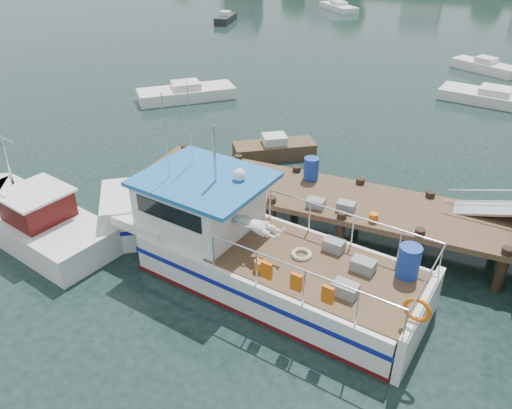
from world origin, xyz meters
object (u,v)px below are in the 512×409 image
at_px(work_boat, 28,217).
at_px(moored_c, 494,97).
at_px(moored_a, 186,93).
at_px(lobster_boat, 239,244).
at_px(moored_rowboat, 274,149).
at_px(moored_b, 485,66).
at_px(dock, 497,205).
at_px(moored_d, 339,7).
at_px(moored_e, 226,18).

distance_m(work_boat, moored_c, 26.55).
xyz_separation_m(work_boat, moored_a, (-2.39, 15.14, -0.27)).
bearing_deg(lobster_boat, work_boat, -163.42).
height_order(moored_rowboat, moored_b, moored_rowboat).
relative_size(dock, moored_d, 3.03).
xyz_separation_m(work_boat, moored_e, (-11.00, 37.79, -0.26)).
xyz_separation_m(moored_b, moored_c, (0.76, -7.17, -0.01)).
xyz_separation_m(moored_rowboat, moored_b, (8.59, 19.53, -0.03)).
distance_m(lobster_boat, moored_rowboat, 8.82).
height_order(dock, moored_a, dock).
relative_size(lobster_boat, moored_e, 2.88).
distance_m(dock, work_boat, 15.83).
distance_m(dock, moored_rowboat, 10.74).
bearing_deg(moored_d, moored_b, -66.41).
xyz_separation_m(dock, moored_rowboat, (-9.37, 4.91, -1.83)).
distance_m(dock, moored_d, 48.10).
distance_m(moored_a, moored_c, 18.69).
height_order(lobster_boat, work_boat, lobster_boat).
distance_m(moored_rowboat, moored_e, 32.82).
bearing_deg(moored_e, moored_a, -89.50).
bearing_deg(moored_b, moored_c, -91.19).
relative_size(moored_rowboat, moored_e, 0.92).
distance_m(moored_a, moored_b, 21.71).
xyz_separation_m(moored_d, moored_e, (-8.77, -11.67, 0.05)).
bearing_deg(moored_rowboat, work_boat, -126.33).
bearing_deg(moored_c, moored_b, 115.24).
bearing_deg(lobster_boat, moored_a, 135.25).
bearing_deg(moored_b, moored_a, -147.42).
height_order(moored_b, moored_d, moored_b).
bearing_deg(work_boat, moored_a, 112.17).
bearing_deg(moored_a, lobster_boat, -76.78).
xyz_separation_m(work_boat, moored_b, (14.28, 29.05, -0.29)).
distance_m(moored_rowboat, moored_a, 9.84).
relative_size(moored_rowboat, moored_d, 0.70).
relative_size(moored_a, moored_d, 1.03).
xyz_separation_m(lobster_boat, moored_c, (7.17, 20.87, -0.69)).
xyz_separation_m(dock, moored_b, (-0.78, 24.44, -1.86)).
xyz_separation_m(dock, work_boat, (-15.06, -4.61, -1.57)).
bearing_deg(moored_a, dock, -53.88).
bearing_deg(moored_a, moored_rowboat, -57.58).
relative_size(lobster_boat, moored_b, 2.51).
height_order(work_boat, moored_a, work_boat).
relative_size(work_boat, moored_d, 1.46).
bearing_deg(moored_rowboat, moored_a, 139.70).
bearing_deg(moored_a, work_boat, -103.81).
xyz_separation_m(lobster_boat, moored_a, (-10.26, 14.13, -0.65)).
xyz_separation_m(moored_rowboat, moored_c, (9.35, 12.36, -0.05)).
distance_m(moored_rowboat, moored_b, 21.33).
height_order(moored_rowboat, moored_d, moored_rowboat).
bearing_deg(moored_b, dock, -95.44).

